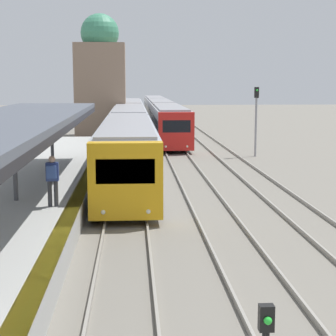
{
  "coord_description": "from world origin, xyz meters",
  "views": [
    {
      "loc": [
        0.25,
        -2.05,
        4.87
      ],
      "look_at": [
        1.61,
        19.34,
        1.59
      ],
      "focal_mm": 60.0,
      "sensor_mm": 36.0,
      "label": 1
    }
  ],
  "objects_px": {
    "person_on_platform": "(52,177)",
    "train_far": "(160,113)",
    "signal_mast_far": "(256,113)",
    "train_near": "(129,125)"
  },
  "relations": [
    {
      "from": "person_on_platform",
      "to": "train_far",
      "type": "height_order",
      "value": "train_far"
    },
    {
      "from": "train_far",
      "to": "signal_mast_far",
      "type": "bearing_deg",
      "value": -77.49
    },
    {
      "from": "person_on_platform",
      "to": "signal_mast_far",
      "type": "distance_m",
      "value": 21.27
    },
    {
      "from": "signal_mast_far",
      "to": "person_on_platform",
      "type": "bearing_deg",
      "value": -120.3
    },
    {
      "from": "person_on_platform",
      "to": "signal_mast_far",
      "type": "bearing_deg",
      "value": 59.7
    },
    {
      "from": "person_on_platform",
      "to": "train_near",
      "type": "distance_m",
      "value": 24.82
    },
    {
      "from": "train_near",
      "to": "signal_mast_far",
      "type": "height_order",
      "value": "signal_mast_far"
    },
    {
      "from": "person_on_platform",
      "to": "signal_mast_far",
      "type": "height_order",
      "value": "signal_mast_far"
    },
    {
      "from": "train_near",
      "to": "train_far",
      "type": "height_order",
      "value": "train_near"
    },
    {
      "from": "train_near",
      "to": "train_far",
      "type": "bearing_deg",
      "value": 79.18
    }
  ]
}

